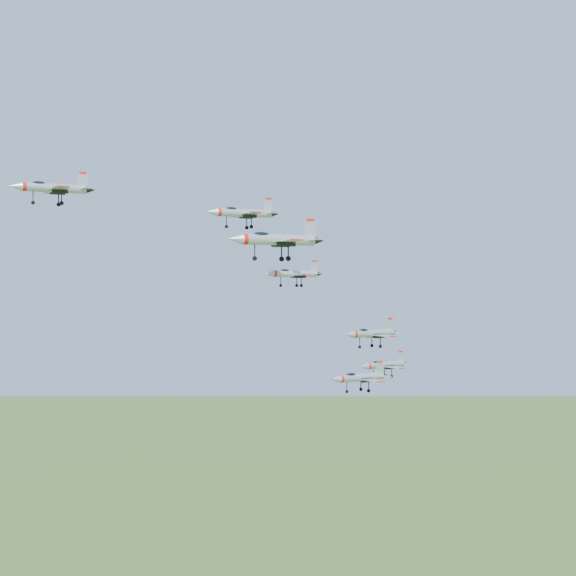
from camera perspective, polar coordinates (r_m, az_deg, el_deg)
name	(u,v)px	position (r m, az deg, el deg)	size (l,w,h in m)	color
jet_lead	(52,188)	(131.09, -16.44, 6.85)	(13.18, 10.84, 3.53)	#A9AEB6
jet_left_high	(242,213)	(129.55, -3.28, 5.37)	(12.33, 10.18, 3.30)	#A9AEB6
jet_right_high	(276,239)	(108.65, -0.88, 3.47)	(14.00, 11.58, 3.74)	#A9AEB6
jet_left_low	(293,274)	(138.90, 0.39, 1.03)	(11.12, 9.16, 2.97)	#A9AEB6
jet_right_low	(371,333)	(121.33, 5.94, -3.22)	(10.53, 8.84, 2.82)	#A9AEB6
jet_trail	(359,377)	(141.03, 5.10, -6.34)	(12.46, 10.36, 3.33)	#A9AEB6
jet_extra	(384,365)	(150.24, 6.82, -5.44)	(11.40, 9.50, 3.05)	#A9AEB6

